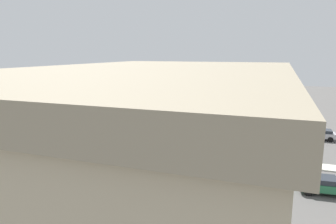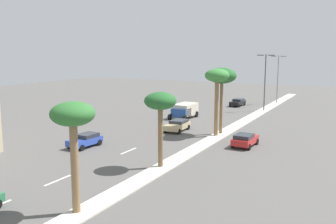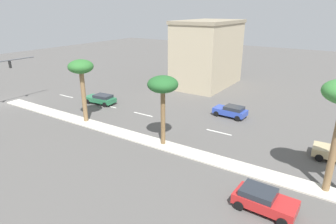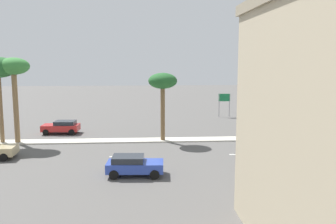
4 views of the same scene
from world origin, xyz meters
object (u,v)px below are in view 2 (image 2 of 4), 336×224
(sedan_tan_center, at_px, (177,125))
(sedan_red_trailing, at_px, (245,140))
(palm_tree_far, at_px, (73,120))
(palm_tree_front, at_px, (160,104))
(street_lamp_center, at_px, (278,75))
(sedan_blue_front, at_px, (85,140))
(sedan_black_inboard, at_px, (238,102))
(palm_tree_center, at_px, (222,77))
(box_truck, at_px, (184,110))
(palm_tree_rear, at_px, (217,79))
(street_lamp_inboard, at_px, (265,78))

(sedan_tan_center, xyz_separation_m, sedan_red_trailing, (9.88, -3.74, 0.00))
(palm_tree_far, height_order, palm_tree_front, palm_tree_far)
(street_lamp_center, distance_m, sedan_blue_front, 45.15)
(sedan_blue_front, bearing_deg, sedan_black_inboard, 82.13)
(sedan_tan_center, relative_size, sedan_red_trailing, 1.11)
(sedan_tan_center, bearing_deg, sedan_red_trailing, -20.75)
(sedan_black_inboard, bearing_deg, palm_tree_center, -77.36)
(sedan_red_trailing, bearing_deg, palm_tree_front, -112.45)
(sedan_red_trailing, bearing_deg, sedan_tan_center, 159.25)
(sedan_tan_center, distance_m, box_truck, 9.33)
(palm_tree_front, relative_size, sedan_tan_center, 1.50)
(sedan_blue_front, height_order, sedan_black_inboard, sedan_blue_front)
(palm_tree_rear, distance_m, street_lamp_center, 32.39)
(street_lamp_inboard, bearing_deg, sedan_red_trailing, -80.83)
(palm_tree_rear, bearing_deg, sedan_blue_front, -133.08)
(palm_tree_rear, distance_m, sedan_red_trailing, 8.20)
(palm_tree_rear, relative_size, box_truck, 1.46)
(box_truck, bearing_deg, palm_tree_far, -75.76)
(palm_tree_front, relative_size, sedan_red_trailing, 1.67)
(palm_tree_rear, bearing_deg, palm_tree_front, -89.74)
(palm_tree_center, distance_m, box_truck, 13.12)
(palm_tree_front, height_order, palm_tree_rear, palm_tree_rear)
(sedan_black_inboard, bearing_deg, sedan_blue_front, -97.87)
(palm_tree_front, distance_m, sedan_red_trailing, 12.49)
(palm_tree_front, bearing_deg, street_lamp_center, 89.63)
(palm_tree_center, xyz_separation_m, sedan_blue_front, (-10.56, -12.63, -6.27))
(palm_tree_front, distance_m, sedan_blue_front, 11.90)
(palm_tree_center, xyz_separation_m, palm_tree_rear, (-0.08, -1.43, -0.14))
(palm_tree_center, bearing_deg, street_lamp_center, 89.48)
(sedan_blue_front, distance_m, sedan_black_inboard, 37.29)
(street_lamp_center, xyz_separation_m, sedan_black_inboard, (-5.73, -6.62, -4.80))
(street_lamp_center, height_order, sedan_black_inboard, street_lamp_center)
(palm_tree_rear, xyz_separation_m, sedan_red_trailing, (4.45, -3.14, -6.12))
(palm_tree_front, bearing_deg, sedan_black_inboard, 97.83)
(palm_tree_far, relative_size, street_lamp_inboard, 0.74)
(palm_tree_center, height_order, box_truck, palm_tree_center)
(palm_tree_center, bearing_deg, palm_tree_far, -90.27)
(sedan_blue_front, distance_m, sedan_red_trailing, 16.96)
(sedan_tan_center, bearing_deg, palm_tree_far, -77.84)
(sedan_blue_front, bearing_deg, palm_tree_rear, 46.92)
(palm_tree_rear, relative_size, street_lamp_inboard, 0.84)
(street_lamp_inboard, bearing_deg, palm_tree_center, -90.94)
(palm_tree_far, distance_m, sedan_tan_center, 26.09)
(palm_tree_far, height_order, sedan_black_inboard, palm_tree_far)
(sedan_tan_center, bearing_deg, sedan_black_inboard, 89.87)
(street_lamp_inboard, relative_size, box_truck, 1.73)
(palm_tree_far, xyz_separation_m, palm_tree_center, (0.12, 25.82, 1.08))
(sedan_tan_center, bearing_deg, palm_tree_rear, -6.31)
(street_lamp_inboard, relative_size, sedan_blue_front, 2.41)
(sedan_tan_center, xyz_separation_m, box_truck, (-3.18, 8.76, 0.47))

